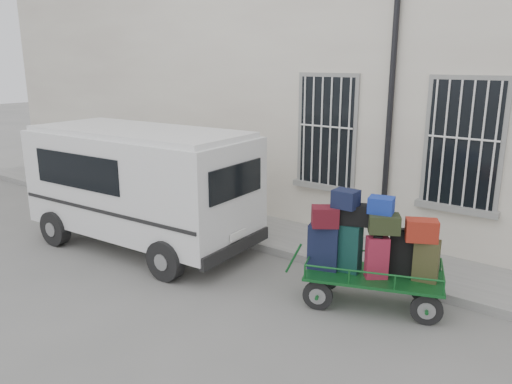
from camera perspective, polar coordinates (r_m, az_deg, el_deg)
The scene contains 5 objects.
ground at distance 8.46m, azimuth -0.09°, elevation -10.89°, with size 80.00×80.00×0.00m, color slate.
building at distance 12.48m, azimuth 15.63°, elevation 11.19°, with size 24.00×5.15×6.00m.
sidewalk at distance 10.13m, azimuth 7.48°, elevation -6.11°, with size 24.00×1.70×0.15m, color gray.
luggage_cart at distance 7.73m, azimuth 12.84°, elevation -6.39°, with size 2.40×1.56×1.81m.
van at distance 10.13m, azimuth -13.06°, elevation 1.32°, with size 4.87×2.39×2.39m.
Camera 1 is at (4.60, -6.08, 3.66)m, focal length 35.00 mm.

